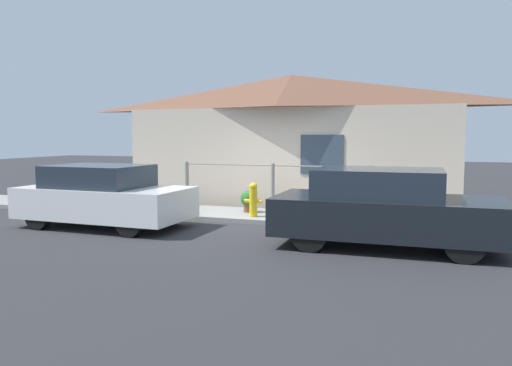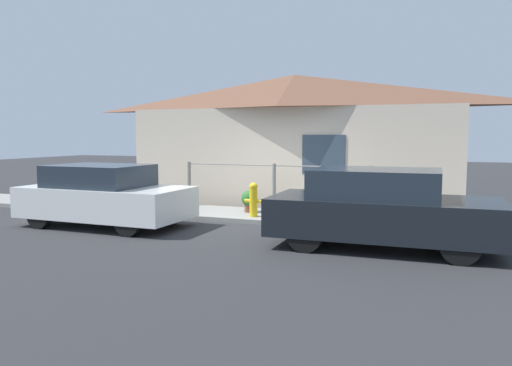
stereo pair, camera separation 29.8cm
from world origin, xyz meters
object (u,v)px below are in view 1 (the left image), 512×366
(car_right, at_px, (385,208))
(potted_plant_near_hydrant, at_px, (248,200))
(fire_hydrant, at_px, (253,199))
(car_left, at_px, (104,196))
(potted_plant_by_fence, at_px, (178,196))

(car_right, xyz_separation_m, potted_plant_near_hydrant, (-3.44, 2.34, -0.29))
(fire_hydrant, bearing_deg, car_right, -29.40)
(potted_plant_near_hydrant, bearing_deg, car_left, -136.59)
(car_left, distance_m, car_right, 5.91)
(car_left, relative_size, potted_plant_near_hydrant, 6.87)
(car_right, relative_size, potted_plant_by_fence, 7.60)
(car_right, height_order, potted_plant_by_fence, car_right)
(car_left, height_order, potted_plant_near_hydrant, car_left)
(car_left, xyz_separation_m, car_right, (5.91, -0.00, 0.03))
(car_left, relative_size, car_right, 0.92)
(car_right, relative_size, fire_hydrant, 5.03)
(fire_hydrant, relative_size, potted_plant_near_hydrant, 1.48)
(car_right, bearing_deg, potted_plant_near_hydrant, 144.70)
(fire_hydrant, bearing_deg, potted_plant_by_fence, 162.07)
(fire_hydrant, distance_m, potted_plant_near_hydrant, 0.69)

